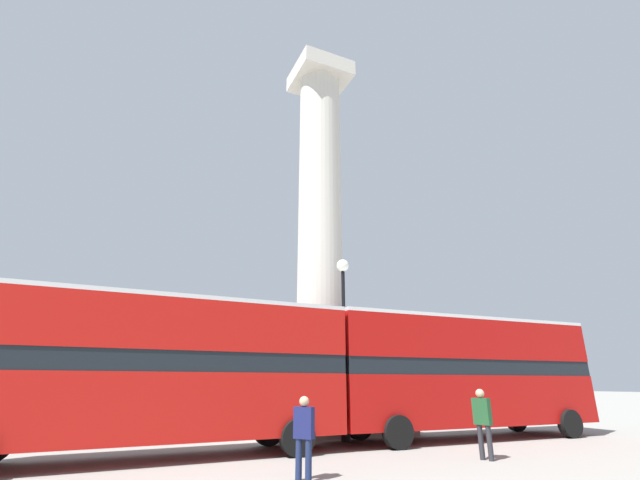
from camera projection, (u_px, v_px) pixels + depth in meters
name	position (u px, v px, depth m)	size (l,w,h in m)	color
ground_plane	(320.00, 431.00, 18.30)	(200.00, 200.00, 0.00)	gray
monument_column	(320.00, 279.00, 20.42)	(6.00, 6.00, 20.07)	beige
bus_a	(160.00, 367.00, 12.08)	(10.71, 2.88, 4.30)	#B7140F
bus_b	(461.00, 371.00, 16.42)	(10.91, 3.22, 4.33)	#A80F0C
equestrian_statue	(9.00, 391.00, 17.67)	(4.28, 3.76, 5.98)	beige
street_lamp	(344.00, 324.00, 16.34)	(0.49, 0.49, 6.65)	black
pedestrian_near_lamp	(304.00, 433.00, 9.23)	(0.41, 0.46, 1.68)	#192347
pedestrian_by_plinth	(483.00, 419.00, 11.66)	(0.30, 0.50, 1.80)	#28282D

